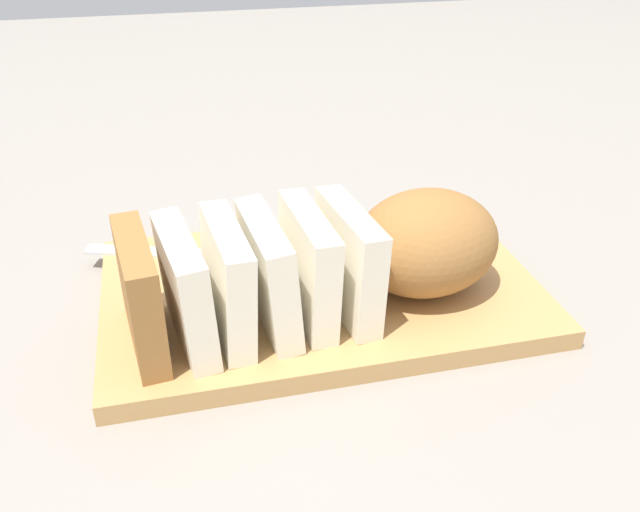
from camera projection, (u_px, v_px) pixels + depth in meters
ground_plane at (320, 298)px, 0.68m from camera, size 3.00×3.00×0.00m
cutting_board at (320, 290)px, 0.68m from camera, size 0.42×0.27×0.02m
bread_loaf at (340, 259)px, 0.61m from camera, size 0.36×0.16×0.10m
bread_knife at (297, 252)px, 0.70m from camera, size 0.28×0.11×0.03m
crumb_near_knife at (273, 253)px, 0.71m from camera, size 0.01×0.01×0.01m
crumb_near_loaf at (327, 301)px, 0.64m from camera, size 0.00×0.00×0.00m
crumb_stray_left at (307, 275)px, 0.68m from camera, size 0.00×0.00×0.00m
crumb_stray_right at (267, 285)px, 0.66m from camera, size 0.01×0.01×0.01m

